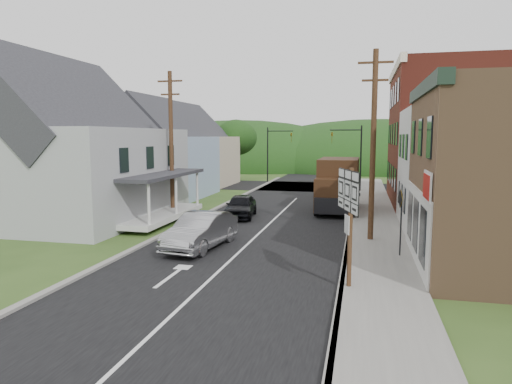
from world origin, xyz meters
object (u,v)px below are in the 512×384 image
Objects in this scene: dark_sedan at (241,206)px; delivery_van at (338,185)px; silver_sedan at (201,231)px; warning_sign at (401,213)px; route_sign_cluster at (349,210)px.

delivery_van is (5.77, 3.72, 1.08)m from dark_sedan.
silver_sedan is at bearing -114.16° from delivery_van.
warning_sign is (8.59, 0.18, 1.11)m from silver_sedan.
route_sign_cluster is 1.41× the size of warning_sign.
delivery_van is at bearing 71.62° from silver_sedan.
delivery_van is at bearing 96.26° from warning_sign.
silver_sedan is 8.05m from dark_sedan.
route_sign_cluster reaches higher than dark_sedan.
route_sign_cluster reaches higher than delivery_van.
route_sign_cluster is at bearing -26.23° from silver_sedan.
silver_sedan is 8.66m from warning_sign.
warning_sign reaches higher than dark_sedan.
warning_sign is (8.89, -7.86, 1.20)m from dark_sedan.
dark_sedan is at bearing 129.73° from warning_sign.
silver_sedan reaches higher than dark_sedan.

